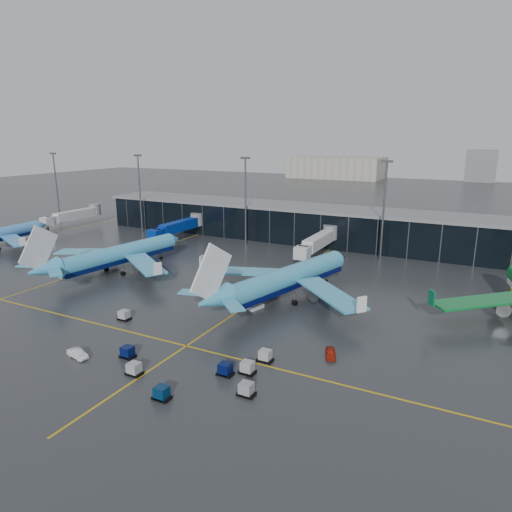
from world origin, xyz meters
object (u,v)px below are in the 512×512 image
at_px(airliner_arkefly, 120,244).
at_px(airliner_klm_near, 290,265).
at_px(service_van_red, 331,353).
at_px(mobile_airstair, 254,304).
at_px(service_van_white, 78,354).
at_px(baggage_carts, 189,362).

relative_size(airliner_arkefly, airliner_klm_near, 0.96).
bearing_deg(airliner_arkefly, service_van_red, -11.02).
bearing_deg(service_van_red, mobile_airstair, 126.58).
relative_size(service_van_red, service_van_white, 0.94).
xyz_separation_m(airliner_klm_near, service_van_white, (-17.34, -37.16, -6.37)).
height_order(airliner_klm_near, service_van_red, airliner_klm_near).
distance_m(mobile_airstair, service_van_red, 22.47).
height_order(mobile_airstair, service_van_red, mobile_airstair).
xyz_separation_m(baggage_carts, mobile_airstair, (-2.28, 24.12, 0.01)).
distance_m(airliner_arkefly, service_van_white, 44.87).
height_order(airliner_arkefly, mobile_airstair, airliner_arkefly).
bearing_deg(mobile_airstair, baggage_carts, -70.10).
bearing_deg(baggage_carts, airliner_klm_near, 87.54).
height_order(baggage_carts, mobile_airstair, mobile_airstair).
xyz_separation_m(airliner_klm_near, mobile_airstair, (-3.65, -7.88, -6.23)).
bearing_deg(service_van_white, airliner_arkefly, 46.53).
height_order(mobile_airstair, service_van_white, mobile_airstair).
height_order(airliner_arkefly, airliner_klm_near, airliner_klm_near).
distance_m(baggage_carts, service_van_red, 20.47).
bearing_deg(baggage_carts, airliner_arkefly, 143.21).
height_order(airliner_arkefly, service_van_white, airliner_arkefly).
bearing_deg(airliner_arkefly, mobile_airstair, -2.89).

